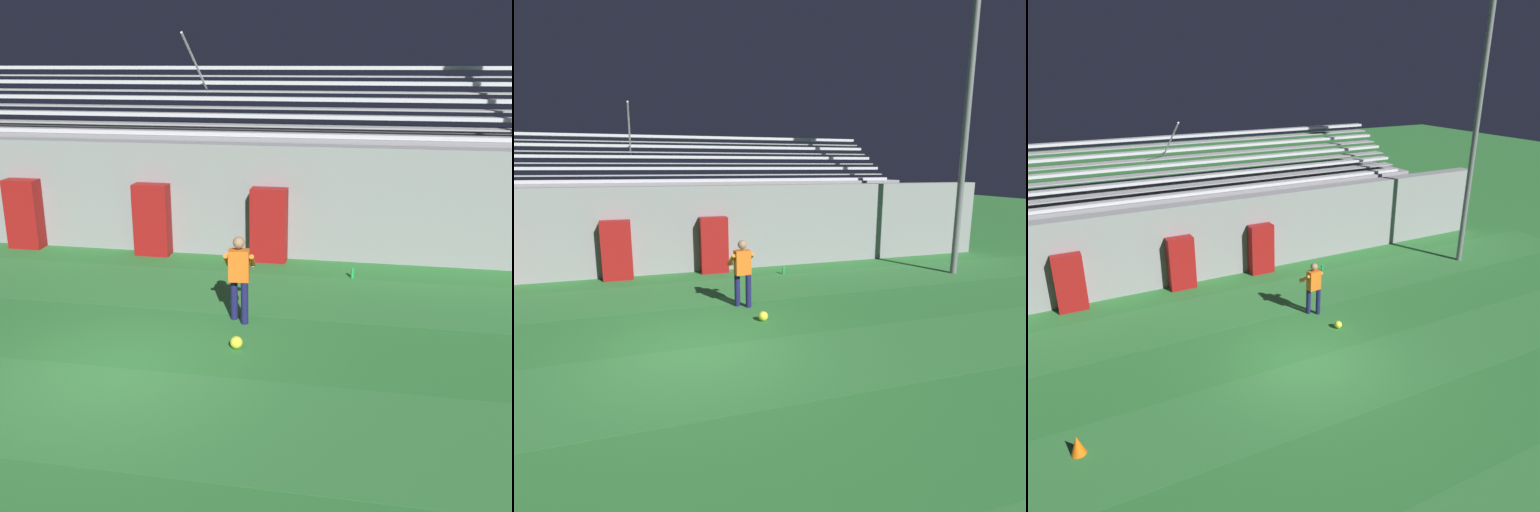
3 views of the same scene
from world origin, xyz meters
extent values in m
plane|color=#2D7533|center=(0.00, 0.00, 0.00)|extent=(80.00, 80.00, 0.00)
cube|color=#337A38|center=(0.00, -1.12, 0.00)|extent=(28.00, 2.44, 0.01)
cube|color=#337A38|center=(0.00, 3.75, 0.00)|extent=(28.00, 2.44, 0.01)
cube|color=gray|center=(0.00, 6.50, 1.40)|extent=(24.00, 0.60, 2.80)
cube|color=maroon|center=(-1.49, 5.95, 0.91)|extent=(0.88, 0.44, 1.82)
cube|color=maroon|center=(1.49, 5.95, 0.91)|extent=(0.88, 0.44, 1.82)
cube|color=maroon|center=(-5.01, 5.95, 0.91)|extent=(0.88, 0.44, 1.82)
cube|color=gray|center=(0.00, 8.85, 1.45)|extent=(18.00, 3.90, 2.90)
cube|color=silver|center=(0.00, 7.25, 2.95)|extent=(17.10, 0.36, 0.10)
cube|color=gray|center=(0.00, 7.05, 2.72)|extent=(17.10, 0.60, 0.04)
cube|color=silver|center=(0.00, 7.95, 3.35)|extent=(17.10, 0.36, 0.10)
cube|color=gray|center=(0.00, 7.75, 3.12)|extent=(17.10, 0.60, 0.04)
cube|color=silver|center=(0.00, 8.65, 3.75)|extent=(17.10, 0.36, 0.10)
cube|color=gray|center=(0.00, 8.45, 3.52)|extent=(17.10, 0.60, 0.04)
cube|color=silver|center=(0.00, 9.35, 4.15)|extent=(17.10, 0.36, 0.10)
cube|color=gray|center=(0.00, 9.15, 3.92)|extent=(17.10, 0.60, 0.04)
cube|color=silver|center=(0.00, 10.05, 4.55)|extent=(17.10, 0.36, 0.10)
cube|color=gray|center=(0.00, 9.85, 4.32)|extent=(17.10, 0.60, 0.04)
cylinder|color=silver|center=(-0.90, 8.40, 4.60)|extent=(0.06, 2.63, 1.65)
cylinder|color=slate|center=(8.90, 3.47, 4.70)|extent=(0.20, 0.20, 9.40)
cylinder|color=#19194C|center=(1.40, 2.33, 0.41)|extent=(0.15, 0.15, 0.82)
cylinder|color=#19194C|center=(1.64, 2.15, 0.41)|extent=(0.15, 0.15, 0.82)
cube|color=orange|center=(1.52, 2.24, 1.12)|extent=(0.40, 0.28, 0.60)
sphere|color=#A37556|center=(1.52, 2.24, 1.56)|extent=(0.22, 0.22, 0.22)
cylinder|color=orange|center=(1.26, 2.36, 1.17)|extent=(0.14, 0.48, 0.37)
cylinder|color=orange|center=(1.74, 2.41, 1.17)|extent=(0.14, 0.48, 0.37)
cube|color=silver|center=(1.28, 2.56, 1.04)|extent=(0.12, 0.12, 0.08)
cube|color=silver|center=(1.68, 2.60, 1.04)|extent=(0.12, 0.12, 0.08)
sphere|color=yellow|center=(1.70, 1.11, 0.11)|extent=(0.22, 0.22, 0.22)
cone|color=orange|center=(-5.64, -0.74, 0.21)|extent=(0.30, 0.30, 0.42)
cylinder|color=green|center=(3.57, 5.03, 0.12)|extent=(0.07, 0.07, 0.24)
camera|label=1|loc=(3.68, -8.00, 4.68)|focal=42.00mm
camera|label=2|loc=(-0.93, -7.62, 3.39)|focal=30.00mm
camera|label=3|loc=(-5.65, -9.53, 7.22)|focal=35.00mm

